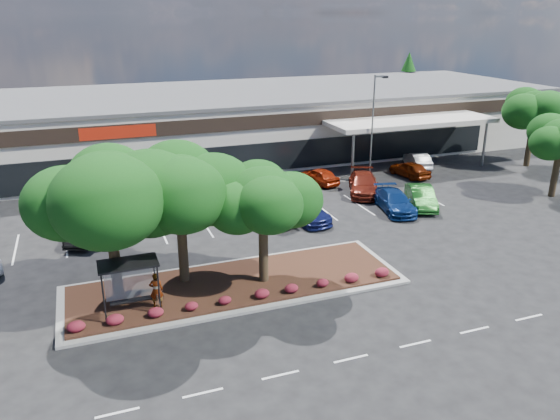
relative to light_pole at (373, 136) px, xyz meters
name	(u,v)px	position (x,y,z in m)	size (l,w,h in m)	color
ground	(298,316)	(-14.46, -18.81, -4.00)	(160.00, 160.00, 0.00)	black
retail_store	(173,125)	(-14.40, 15.10, -0.84)	(80.40, 25.20, 6.25)	silver
landscape_island	(236,284)	(-16.46, -14.81, -3.87)	(18.00, 6.00, 0.26)	#969591
lane_markings	(236,238)	(-14.60, -8.39, -3.99)	(33.12, 20.06, 0.01)	silver
shrub_row	(247,296)	(-16.46, -16.91, -3.49)	(17.00, 0.80, 0.50)	maroon
bus_shelter	(128,272)	(-21.96, -15.86, -1.69)	(2.75, 1.55, 2.59)	black
island_tree_west	(111,224)	(-22.46, -14.31, 0.21)	(7.20, 7.20, 7.89)	#0F3B11
island_tree_mid	(181,216)	(-18.96, -13.61, -0.08)	(6.60, 6.60, 7.32)	#0F3B11
island_tree_east	(263,224)	(-14.96, -15.11, -0.49)	(5.80, 5.80, 6.50)	#0F3B11
tree_east_near	(558,157)	(11.54, -8.81, -0.74)	(5.60, 5.60, 6.51)	#0F3B11
tree_east_far	(532,126)	(16.54, -0.81, -0.19)	(6.40, 6.40, 7.62)	#0F3B11
conifer_north_east	(407,85)	(19.54, 25.19, 0.50)	(3.96, 3.96, 9.00)	#0F3B11
person_waiting	(156,290)	(-20.76, -15.96, -2.84)	(0.65, 0.43, 1.79)	#594C47
light_pole	(373,136)	(0.00, 0.00, 0.00)	(1.43, 0.50, 9.07)	#969591
car_1	(88,230)	(-23.60, -5.41, -3.26)	(1.55, 4.46, 1.47)	black
car_2	(86,224)	(-23.69, -4.62, -3.14)	(1.82, 5.21, 1.72)	#1A4F22
car_4	(268,212)	(-11.69, -6.49, -3.20)	(1.90, 4.72, 1.61)	silver
car_5	(304,210)	(-9.11, -6.84, -3.25)	(2.10, 5.16, 1.50)	#141A53
car_6	(363,184)	(-2.30, -2.94, -3.20)	(2.24, 5.51, 1.60)	maroon
car_7	(395,201)	(-2.14, -7.44, -3.26)	(2.06, 5.07, 1.47)	navy
car_8	(421,197)	(0.18, -7.36, -3.21)	(1.67, 4.79, 1.58)	#154F17
car_9	(72,197)	(-24.45, 1.84, -3.21)	(1.67, 4.80, 1.58)	maroon
car_10	(127,204)	(-20.75, -1.14, -3.24)	(2.12, 5.22, 1.51)	#21541D
car_11	(193,194)	(-15.78, -0.74, -3.19)	(2.69, 5.83, 1.62)	slate
car_12	(185,182)	(-15.76, 2.80, -3.28)	(2.01, 4.93, 1.43)	navy
car_13	(245,175)	(-10.42, 3.29, -3.31)	(1.62, 4.02, 1.37)	silver
car_15	(319,176)	(-4.54, 0.75, -3.30)	(1.64, 4.08, 1.39)	#962109
car_16	(410,169)	(3.89, -0.15, -3.29)	(1.68, 4.17, 1.42)	#641D05
car_17	(418,160)	(6.24, 2.17, -3.27)	(1.55, 4.44, 1.46)	silver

